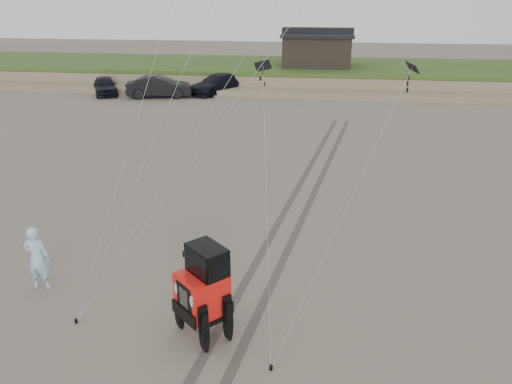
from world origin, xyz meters
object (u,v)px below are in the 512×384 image
truck_a (105,86)px  truck_c (218,84)px  truck_b (159,87)px  jeep (203,301)px  man (37,258)px  cabin (317,49)px

truck_a → truck_c: 9.45m
truck_b → truck_c: truck_b is taller
jeep → man: (-5.19, 1.45, 0.01)m
cabin → truck_a: 19.08m
truck_a → jeep: (15.53, -29.90, 0.22)m
truck_a → man: (10.34, -28.45, 0.23)m
truck_a → man: size_ratio=2.25×
truck_b → truck_a: bearing=70.6°
truck_a → man: bearing=-97.6°
cabin → truck_a: bearing=-157.0°
jeep → man: man is taller
cabin → truck_c: (-8.13, -5.62, -2.43)m
truck_a → truck_c: (9.27, 1.79, 0.06)m
cabin → truck_c: size_ratio=1.15×
truck_a → jeep: bearing=-90.1°
man → truck_c: bearing=-94.4°
truck_a → jeep: 33.70m
truck_b → cabin: bearing=-70.8°
cabin → truck_b: bearing=-147.6°
truck_b → jeep: 31.24m
cabin → jeep: cabin is taller
jeep → cabin: bearing=130.5°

